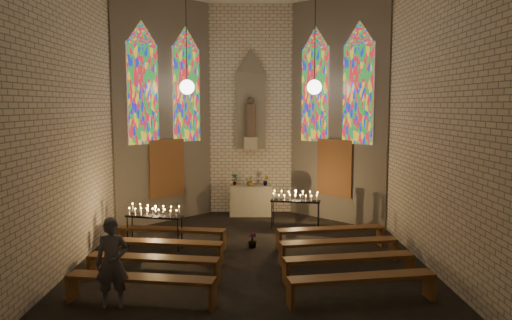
# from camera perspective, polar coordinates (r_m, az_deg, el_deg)

# --- Properties ---
(floor) EXTENTS (12.00, 12.00, 0.00)m
(floor) POSITION_cam_1_polar(r_m,az_deg,el_deg) (11.51, -0.54, -12.28)
(floor) COLOR black
(floor) RESTS_ON ground
(room) EXTENTS (8.22, 12.43, 7.00)m
(room) POSITION_cam_1_polar(r_m,az_deg,el_deg) (14.28, -0.59, 6.49)
(room) COLOR beige
(room) RESTS_ON ground
(altar) EXTENTS (1.40, 0.60, 1.00)m
(altar) POSITION_cam_1_polar(r_m,az_deg,el_deg) (16.66, -0.59, -4.66)
(altar) COLOR #BCB699
(altar) RESTS_ON ground
(flower_vase_left) EXTENTS (0.24, 0.19, 0.40)m
(flower_vase_left) POSITION_cam_1_polar(r_m,az_deg,el_deg) (16.65, -2.49, -2.22)
(flower_vase_left) COLOR #4C723F
(flower_vase_left) RESTS_ON altar
(flower_vase_center) EXTENTS (0.39, 0.37, 0.34)m
(flower_vase_center) POSITION_cam_1_polar(r_m,az_deg,el_deg) (16.51, -0.69, -2.39)
(flower_vase_center) COLOR #4C723F
(flower_vase_center) RESTS_ON altar
(flower_vase_right) EXTENTS (0.18, 0.15, 0.33)m
(flower_vase_right) POSITION_cam_1_polar(r_m,az_deg,el_deg) (16.57, 1.13, -2.38)
(flower_vase_right) COLOR #4C723F
(flower_vase_right) RESTS_ON altar
(aisle_flower_pot) EXTENTS (0.22, 0.22, 0.40)m
(aisle_flower_pot) POSITION_cam_1_polar(r_m,az_deg,el_deg) (13.03, -0.43, -9.15)
(aisle_flower_pot) COLOR #4C723F
(aisle_flower_pot) RESTS_ON ground
(votive_stand_left) EXTENTS (1.50, 0.66, 1.07)m
(votive_stand_left) POSITION_cam_1_polar(r_m,az_deg,el_deg) (13.04, -11.56, -5.99)
(votive_stand_left) COLOR black
(votive_stand_left) RESTS_ON ground
(votive_stand_right) EXTENTS (1.50, 0.64, 1.07)m
(votive_stand_right) POSITION_cam_1_polar(r_m,az_deg,el_deg) (14.83, 4.52, -4.39)
(votive_stand_right) COLOR black
(votive_stand_right) RESTS_ON ground
(pew_left_0) EXTENTS (2.81, 0.83, 0.53)m
(pew_left_0) POSITION_cam_1_polar(r_m,az_deg,el_deg) (13.07, -9.64, -8.11)
(pew_left_0) COLOR brown
(pew_left_0) RESTS_ON ground
(pew_right_0) EXTENTS (2.81, 0.83, 0.53)m
(pew_right_0) POSITION_cam_1_polar(r_m,az_deg,el_deg) (13.08, 8.52, -8.09)
(pew_right_0) COLOR brown
(pew_right_0) RESTS_ON ground
(pew_left_1) EXTENTS (2.81, 0.83, 0.53)m
(pew_left_1) POSITION_cam_1_polar(r_m,az_deg,el_deg) (11.93, -10.55, -9.54)
(pew_left_1) COLOR brown
(pew_left_1) RESTS_ON ground
(pew_right_1) EXTENTS (2.81, 0.83, 0.53)m
(pew_right_1) POSITION_cam_1_polar(r_m,az_deg,el_deg) (11.94, 9.45, -9.51)
(pew_right_1) COLOR brown
(pew_right_1) RESTS_ON ground
(pew_left_2) EXTENTS (2.81, 0.83, 0.53)m
(pew_left_2) POSITION_cam_1_polar(r_m,az_deg,el_deg) (10.80, -11.65, -11.26)
(pew_left_2) COLOR brown
(pew_left_2) RESTS_ON ground
(pew_right_2) EXTENTS (2.81, 0.83, 0.53)m
(pew_right_2) POSITION_cam_1_polar(r_m,az_deg,el_deg) (10.81, 10.58, -11.22)
(pew_right_2) COLOR brown
(pew_right_2) RESTS_ON ground
(pew_left_3) EXTENTS (2.81, 0.83, 0.53)m
(pew_left_3) POSITION_cam_1_polar(r_m,az_deg,el_deg) (9.68, -13.03, -13.38)
(pew_left_3) COLOR brown
(pew_left_3) RESTS_ON ground
(pew_right_3) EXTENTS (2.81, 0.83, 0.53)m
(pew_right_3) POSITION_cam_1_polar(r_m,az_deg,el_deg) (9.69, 12.00, -13.33)
(pew_right_3) COLOR brown
(pew_right_3) RESTS_ON ground
(visitor) EXTENTS (0.64, 0.45, 1.65)m
(visitor) POSITION_cam_1_polar(r_m,az_deg,el_deg) (9.58, -16.10, -11.23)
(visitor) COLOR #52535D
(visitor) RESTS_ON ground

